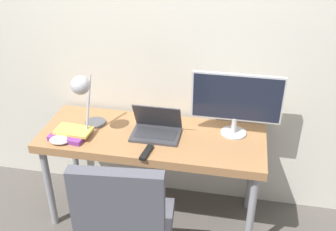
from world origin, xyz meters
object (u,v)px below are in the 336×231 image
at_px(desk_lamp, 83,92).
at_px(office_chair, 126,229).
at_px(monitor, 237,101).
at_px(book_stack, 71,133).
at_px(game_controller, 59,140).
at_px(laptop, 156,129).

xyz_separation_m(desk_lamp, office_chair, (0.45, -0.65, -0.47)).
bearing_deg(desk_lamp, office_chair, -55.31).
xyz_separation_m(monitor, book_stack, (-1.08, -0.25, -0.23)).
distance_m(monitor, book_stack, 1.13).
xyz_separation_m(book_stack, game_controller, (-0.04, -0.09, -0.00)).
xyz_separation_m(office_chair, game_controller, (-0.59, 0.51, 0.18)).
xyz_separation_m(laptop, monitor, (0.52, 0.12, 0.21)).
height_order(monitor, book_stack, monitor).
xyz_separation_m(monitor, desk_lamp, (-0.98, -0.20, 0.07)).
height_order(laptop, desk_lamp, desk_lamp).
bearing_deg(monitor, desk_lamp, -168.36).
bearing_deg(monitor, book_stack, -167.05).
bearing_deg(office_chair, game_controller, 139.38).
height_order(laptop, book_stack, laptop).
relative_size(book_stack, game_controller, 2.08).
distance_m(monitor, game_controller, 1.19).
distance_m(book_stack, game_controller, 0.10).
distance_m(desk_lamp, game_controller, 0.36).
relative_size(desk_lamp, book_stack, 1.61).
relative_size(monitor, book_stack, 2.16).
height_order(laptop, monitor, monitor).
xyz_separation_m(desk_lamp, game_controller, (-0.15, -0.14, -0.30)).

